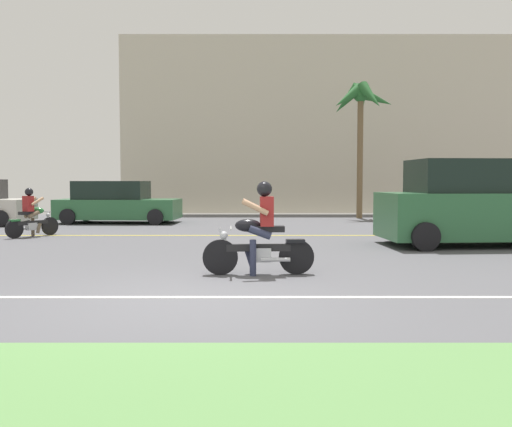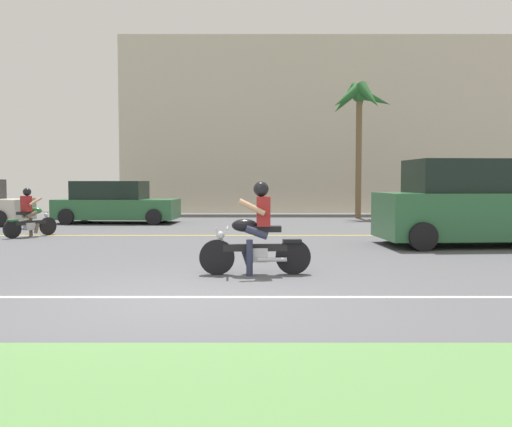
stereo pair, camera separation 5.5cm
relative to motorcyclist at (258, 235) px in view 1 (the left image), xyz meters
The scene contains 9 objects.
ground 1.64m from the motorcyclist, 129.19° to the left, with size 56.00×30.00×0.04m, color #545459.
lane_line_near 2.12m from the motorcyclist, 117.81° to the right, with size 50.40×0.12×0.01m, color silver.
lane_line_far 6.57m from the motorcyclist, 98.29° to the left, with size 50.40×0.12×0.01m, color yellow.
motorcyclist is the anchor object (origin of this frame).
suv_nearby 6.67m from the motorcyclist, 38.13° to the left, with size 4.73×2.39×2.05m.
parked_car_1 12.27m from the motorcyclist, 114.86° to the left, with size 4.44×2.18×1.53m.
palm_tree_0 14.90m from the motorcyclist, 72.91° to the left, with size 2.77×2.73×5.57m.
motorcyclist_distant 8.76m from the motorcyclist, 135.51° to the left, with size 0.96×1.38×1.35m.
building_far 19.93m from the motorcyclist, 77.66° to the left, with size 21.35×4.00×8.39m, color beige.
Camera 1 is at (0.89, -7.19, 1.55)m, focal length 38.71 mm.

